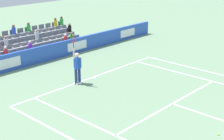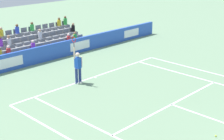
% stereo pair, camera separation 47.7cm
% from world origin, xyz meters
% --- Properties ---
extents(line_baseline, '(10.97, 0.10, 0.01)m').
position_xyz_m(line_baseline, '(0.00, -11.89, 0.00)').
color(line_baseline, white).
rests_on(line_baseline, ground).
extents(line_service, '(8.23, 0.10, 0.01)m').
position_xyz_m(line_service, '(0.00, -6.40, 0.00)').
color(line_service, white).
rests_on(line_service, ground).
extents(line_singles_sideline_left, '(0.10, 11.89, 0.01)m').
position_xyz_m(line_singles_sideline_left, '(4.12, -5.95, 0.00)').
color(line_singles_sideline_left, white).
rests_on(line_singles_sideline_left, ground).
extents(line_singles_sideline_right, '(0.10, 11.89, 0.01)m').
position_xyz_m(line_singles_sideline_right, '(-4.12, -5.95, 0.00)').
color(line_singles_sideline_right, white).
rests_on(line_singles_sideline_right, ground).
extents(line_centre_mark, '(0.10, 0.20, 0.01)m').
position_xyz_m(line_centre_mark, '(0.00, -11.79, 0.00)').
color(line_centre_mark, white).
rests_on(line_centre_mark, ground).
extents(sponsor_barrier, '(22.68, 0.22, 1.09)m').
position_xyz_m(sponsor_barrier, '(0.00, -16.47, 0.55)').
color(sponsor_barrier, blue).
rests_on(sponsor_barrier, ground).
extents(tennis_player, '(0.53, 0.37, 2.85)m').
position_xyz_m(tennis_player, '(1.27, -11.78, 0.99)').
color(tennis_player, navy).
rests_on(tennis_player, ground).
extents(stadium_stand, '(8.68, 2.85, 2.20)m').
position_xyz_m(stadium_stand, '(-0.00, -18.78, 0.56)').
color(stadium_stand, gray).
rests_on(stadium_stand, ground).
extents(loose_tennis_ball, '(0.07, 0.07, 0.07)m').
position_xyz_m(loose_tennis_ball, '(1.30, -3.39, 0.03)').
color(loose_tennis_ball, '#D1E533').
rests_on(loose_tennis_ball, ground).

